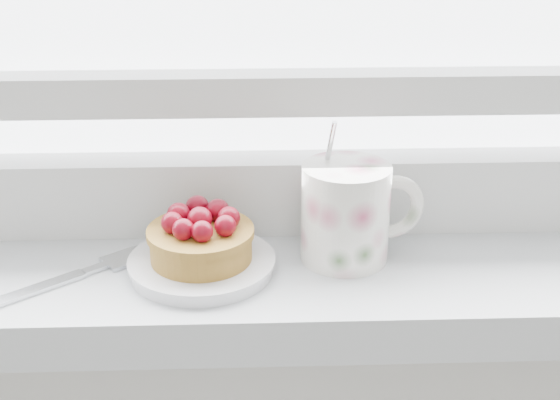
{
  "coord_description": "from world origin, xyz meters",
  "views": [
    {
      "loc": [
        0.0,
        1.3,
        1.26
      ],
      "look_at": [
        0.03,
        1.88,
        1.01
      ],
      "focal_mm": 50.0,
      "sensor_mm": 36.0,
      "label": 1
    }
  ],
  "objects_px": {
    "raspberry_tart": "(201,237)",
    "fork": "(62,280)",
    "saucer": "(202,265)",
    "floral_mug": "(349,211)"
  },
  "relations": [
    {
      "from": "raspberry_tart",
      "to": "fork",
      "type": "height_order",
      "value": "raspberry_tart"
    },
    {
      "from": "saucer",
      "to": "raspberry_tart",
      "type": "bearing_deg",
      "value": 74.95
    },
    {
      "from": "floral_mug",
      "to": "saucer",
      "type": "bearing_deg",
      "value": -170.95
    },
    {
      "from": "saucer",
      "to": "raspberry_tart",
      "type": "relative_size",
      "value": 1.39
    },
    {
      "from": "raspberry_tart",
      "to": "fork",
      "type": "bearing_deg",
      "value": -172.16
    },
    {
      "from": "saucer",
      "to": "raspberry_tart",
      "type": "xyz_separation_m",
      "value": [
        0.0,
        0.0,
        0.03
      ]
    },
    {
      "from": "raspberry_tart",
      "to": "floral_mug",
      "type": "xyz_separation_m",
      "value": [
        0.12,
        0.02,
        0.01
      ]
    },
    {
      "from": "floral_mug",
      "to": "fork",
      "type": "height_order",
      "value": "floral_mug"
    },
    {
      "from": "saucer",
      "to": "fork",
      "type": "distance_m",
      "value": 0.11
    },
    {
      "from": "raspberry_tart",
      "to": "saucer",
      "type": "bearing_deg",
      "value": -105.05
    }
  ]
}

